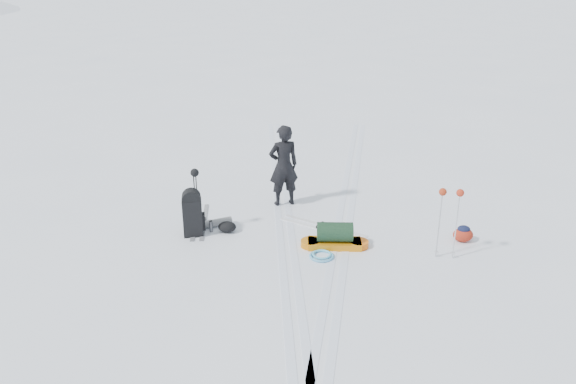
# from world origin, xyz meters

# --- Properties ---
(ground) EXTENTS (200.00, 200.00, 0.00)m
(ground) POSITION_xyz_m (0.00, 0.00, 0.00)
(ground) COLOR white
(ground) RESTS_ON ground
(ski_tracks) EXTENTS (3.38, 17.97, 0.01)m
(ski_tracks) POSITION_xyz_m (0.61, 0.88, 0.00)
(ski_tracks) COLOR silver
(ski_tracks) RESTS_ON ground
(skier) EXTENTS (0.81, 0.66, 1.90)m
(skier) POSITION_xyz_m (-0.10, 1.85, 0.95)
(skier) COLOR black
(skier) RESTS_ON ground
(pulk_sled) EXTENTS (1.35, 0.44, 0.52)m
(pulk_sled) POSITION_xyz_m (0.97, -0.28, 0.20)
(pulk_sled) COLOR #C3710B
(pulk_sled) RESTS_ON ground
(expedition_rucksack) EXTENTS (0.97, 0.81, 1.01)m
(expedition_rucksack) POSITION_xyz_m (-1.86, 0.25, 0.46)
(expedition_rucksack) COLOR black
(expedition_rucksack) RESTS_ON ground
(ski_poles_black) EXTENTS (0.17, 0.17, 1.39)m
(ski_poles_black) POSITION_xyz_m (-1.86, 0.37, 1.14)
(ski_poles_black) COLOR black
(ski_poles_black) RESTS_ON ground
(ski_poles_silver) EXTENTS (0.45, 0.18, 1.41)m
(ski_poles_silver) POSITION_xyz_m (3.04, -0.69, 1.18)
(ski_poles_silver) COLOR #A9ACB0
(ski_poles_silver) RESTS_ON ground
(touring_skis_grey) EXTENTS (0.45, 1.89, 0.07)m
(touring_skis_grey) POSITION_xyz_m (-1.90, 0.82, 0.02)
(touring_skis_grey) COLOR gray
(touring_skis_grey) RESTS_ON ground
(touring_skis_white) EXTENTS (1.85, 1.28, 0.07)m
(touring_skis_white) POSITION_xyz_m (0.77, 0.58, 0.02)
(touring_skis_white) COLOR silver
(touring_skis_white) RESTS_ON ground
(rope_coil) EXTENTS (0.62, 0.62, 0.06)m
(rope_coil) POSITION_xyz_m (0.70, -0.71, 0.03)
(rope_coil) COLOR #529EC8
(rope_coil) RESTS_ON ground
(small_daypack) EXTENTS (0.50, 0.47, 0.34)m
(small_daypack) POSITION_xyz_m (3.57, 0.00, 0.17)
(small_daypack) COLOR maroon
(small_daypack) RESTS_ON ground
(thermos_pair) EXTENTS (0.26, 0.21, 0.28)m
(thermos_pair) POSITION_xyz_m (-1.67, 0.28, 0.13)
(thermos_pair) COLOR #525559
(thermos_pair) RESTS_ON ground
(stuff_sack) EXTENTS (0.46, 0.41, 0.23)m
(stuff_sack) POSITION_xyz_m (-1.24, 0.34, 0.12)
(stuff_sack) COLOR black
(stuff_sack) RESTS_ON ground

